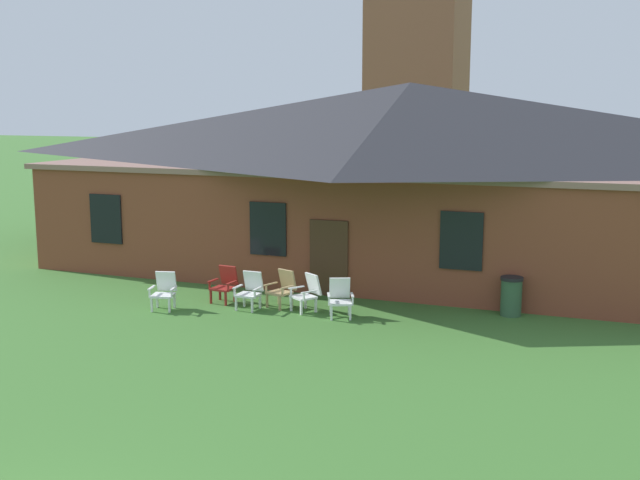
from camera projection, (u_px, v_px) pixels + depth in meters
brick_building at (409, 173)px, 25.23m from camera, size 22.54×10.40×5.88m
dome_tower at (419, 27)px, 41.95m from camera, size 5.18×5.18×20.21m
lawn_chair_by_porch at (164, 290)px, 19.99m from camera, size 0.74×0.78×0.96m
lawn_chair_near_door at (225, 283)px, 20.71m from camera, size 0.68×0.71×0.96m
lawn_chair_left_end at (250, 290)px, 20.02m from camera, size 0.65×0.68×0.96m
lawn_chair_middle at (283, 288)px, 20.23m from camera, size 0.77×0.82×0.96m
lawn_chair_right_end at (307, 292)px, 19.77m from camera, size 0.85×0.87×0.96m
lawn_chair_far_side at (340, 297)px, 19.26m from camera, size 0.79×0.83×0.96m
trash_bin at (511, 296)px, 19.36m from camera, size 0.56×0.56×0.98m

